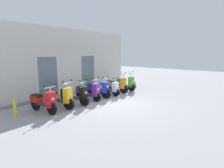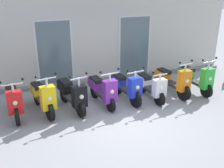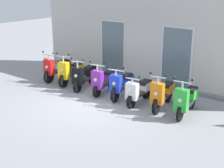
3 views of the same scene
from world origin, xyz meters
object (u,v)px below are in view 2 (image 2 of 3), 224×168
at_px(scooter_orange, 173,80).
at_px(scooter_green, 196,77).
at_px(scooter_yellow, 43,97).
at_px(scooter_blue, 126,86).
at_px(scooter_white, 151,86).
at_px(scooter_purple, 103,90).
at_px(scooter_red, 13,100).
at_px(scooter_black, 72,94).

xyz_separation_m(scooter_orange, scooter_green, (0.84, -0.06, 0.02)).
distance_m(scooter_yellow, scooter_blue, 2.49).
relative_size(scooter_yellow, scooter_blue, 1.03).
distance_m(scooter_blue, scooter_white, 0.79).
relative_size(scooter_purple, scooter_green, 0.97).
xyz_separation_m(scooter_yellow, scooter_green, (4.93, -0.11, 0.03)).
relative_size(scooter_red, scooter_purple, 1.04).
relative_size(scooter_yellow, scooter_purple, 1.08).
height_order(scooter_black, scooter_green, scooter_green).
distance_m(scooter_red, scooter_blue, 3.26).
xyz_separation_m(scooter_yellow, scooter_black, (0.81, -0.09, 0.01)).
relative_size(scooter_red, scooter_yellow, 0.96).
relative_size(scooter_black, scooter_white, 1.05).
bearing_deg(scooter_red, scooter_orange, -0.56).
height_order(scooter_white, scooter_green, scooter_green).
bearing_deg(scooter_black, scooter_yellow, 173.51).
distance_m(scooter_red, scooter_green, 5.71).
xyz_separation_m(scooter_red, scooter_white, (4.05, -0.12, -0.06)).
height_order(scooter_yellow, scooter_white, scooter_yellow).
bearing_deg(scooter_orange, scooter_black, -179.33).
height_order(scooter_blue, scooter_green, scooter_green).
bearing_deg(scooter_yellow, scooter_red, -179.54).
height_order(scooter_white, scooter_orange, scooter_orange).
bearing_deg(scooter_orange, scooter_white, -174.74).
distance_m(scooter_yellow, scooter_white, 3.27).
bearing_deg(scooter_white, scooter_purple, 177.84).
bearing_deg(scooter_black, scooter_green, -0.24).
relative_size(scooter_yellow, scooter_black, 1.04).
height_order(scooter_yellow, scooter_green, scooter_yellow).
bearing_deg(scooter_black, scooter_orange, 0.67).
bearing_deg(scooter_black, scooter_red, 176.90).
distance_m(scooter_red, scooter_orange, 4.87).
xyz_separation_m(scooter_yellow, scooter_white, (3.27, -0.13, -0.05)).
height_order(scooter_yellow, scooter_blue, scooter_yellow).
relative_size(scooter_purple, scooter_white, 1.01).
distance_m(scooter_red, scooter_yellow, 0.78).
bearing_deg(scooter_blue, scooter_white, -6.98).
distance_m(scooter_black, scooter_white, 2.46).
relative_size(scooter_black, scooter_orange, 0.96).
bearing_deg(scooter_blue, scooter_red, 179.53).
height_order(scooter_blue, scooter_orange, scooter_orange).
bearing_deg(scooter_red, scooter_black, -3.10).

